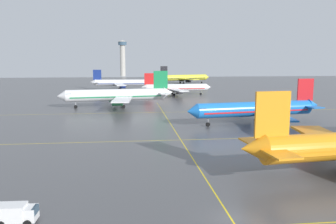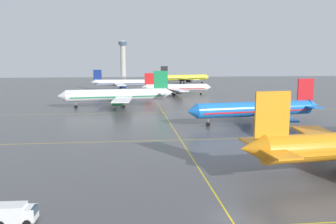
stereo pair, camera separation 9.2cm
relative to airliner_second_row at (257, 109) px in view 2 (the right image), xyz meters
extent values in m
plane|color=#4C4C4F|center=(-22.26, -52.16, -4.00)|extent=(600.00, 600.00, 0.00)
cone|color=orange|center=(-16.24, -41.61, 0.79)|extent=(3.80, 4.19, 3.85)
cube|color=orange|center=(-13.48, -41.32, 5.38)|extent=(5.13, 0.92, 6.40)
cube|color=orange|center=(-13.68, -44.56, 0.79)|extent=(3.98, 5.87, 0.26)
cube|color=orange|center=(-14.35, -38.20, 0.79)|extent=(3.98, 5.87, 0.26)
cube|color=orange|center=(0.40, -30.74, -0.27)|extent=(7.17, 16.48, 0.43)
cylinder|color=blue|center=(-0.53, -0.08, 0.07)|extent=(32.00, 8.25, 3.77)
cone|color=blue|center=(-17.54, -2.52, 0.07)|extent=(3.08, 4.03, 3.70)
cone|color=blue|center=(16.78, 2.41, 0.47)|extent=(3.66, 4.00, 3.59)
cube|color=red|center=(14.22, 2.04, 4.74)|extent=(4.77, 1.03, 5.96)
cube|color=blue|center=(14.29, 5.06, 0.47)|extent=(3.88, 5.57, 0.24)
cube|color=blue|center=(15.14, -0.84, 0.47)|extent=(3.88, 5.57, 0.24)
cube|color=blue|center=(-0.74, 8.42, -0.53)|extent=(9.99, 15.77, 0.40)
cube|color=blue|center=(1.66, -8.29, -0.53)|extent=(6.15, 15.21, 0.40)
cylinder|color=blue|center=(-1.46, 5.01, -1.82)|extent=(3.64, 2.55, 2.09)
cylinder|color=blue|center=(0.01, -5.22, -1.82)|extent=(3.64, 2.55, 2.09)
cube|color=#385166|center=(-15.28, -2.19, 0.62)|extent=(2.26, 3.69, 0.70)
cube|color=red|center=(-0.53, -0.08, -0.40)|extent=(29.49, 7.93, 0.36)
cylinder|color=#99999E|center=(-13.31, -1.91, -2.36)|extent=(0.28, 0.28, 1.64)
cylinder|color=black|center=(-13.31, -1.91, -3.46)|extent=(1.15, 0.60, 1.09)
cylinder|color=#99999E|center=(1.07, 2.76, -2.36)|extent=(0.28, 0.28, 1.64)
cylinder|color=black|center=(1.07, 2.76, -3.46)|extent=(1.15, 0.60, 1.09)
cylinder|color=#99999E|center=(1.81, -2.35, -2.36)|extent=(0.28, 0.28, 1.64)
cylinder|color=black|center=(1.81, -2.35, -3.46)|extent=(1.15, 0.60, 1.09)
cylinder|color=white|center=(-37.64, 36.74, 0.41)|extent=(34.71, 8.70, 4.09)
cone|color=white|center=(-56.10, 34.23, 0.41)|extent=(3.32, 4.35, 4.01)
cone|color=white|center=(-18.85, 39.29, 0.85)|extent=(3.94, 4.32, 3.89)
cube|color=#197F47|center=(-21.62, 38.92, 5.48)|extent=(5.18, 1.08, 6.46)
cube|color=white|center=(-21.53, 42.19, 0.85)|extent=(4.17, 6.01, 0.26)
cube|color=white|center=(-20.66, 35.79, 0.85)|extent=(4.17, 6.01, 0.26)
cube|color=white|center=(-37.80, 45.96, -0.23)|extent=(10.73, 17.10, 0.43)
cube|color=white|center=(-35.34, 27.81, -0.23)|extent=(6.79, 16.53, 0.43)
cylinder|color=#2D9956|center=(-38.60, 42.26, -1.63)|extent=(3.93, 2.73, 2.26)
cylinder|color=#2D9956|center=(-37.10, 31.16, -1.63)|extent=(3.93, 2.73, 2.26)
cube|color=#385166|center=(-53.65, 34.56, 1.01)|extent=(2.43, 3.99, 0.75)
cube|color=#197F47|center=(-37.64, 36.74, -0.10)|extent=(31.98, 8.37, 0.39)
cylinder|color=#99999E|center=(-51.51, 34.85, -2.23)|extent=(0.30, 0.30, 1.78)
cylinder|color=black|center=(-51.51, 34.85, -3.41)|extent=(1.24, 0.64, 1.18)
cylinder|color=#99999E|center=(-35.88, 39.81, -2.23)|extent=(0.30, 0.30, 1.78)
cylinder|color=black|center=(-35.88, 39.81, -3.41)|extent=(1.24, 0.64, 1.18)
cylinder|color=#99999E|center=(-35.12, 34.26, -2.23)|extent=(0.30, 0.30, 1.78)
cylinder|color=black|center=(-35.12, 34.26, -3.41)|extent=(1.24, 0.64, 1.18)
cylinder|color=white|center=(-10.57, 75.38, -0.36)|extent=(28.57, 4.86, 3.38)
cone|color=white|center=(4.78, 76.18, -0.36)|extent=(2.48, 3.43, 3.31)
cone|color=white|center=(-26.19, 74.56, 0.00)|extent=(3.01, 3.35, 3.21)
cube|color=red|center=(-23.88, 74.68, 3.82)|extent=(4.28, 0.54, 5.33)
cube|color=white|center=(-24.19, 72.00, 0.00)|extent=(3.08, 4.76, 0.21)
cube|color=white|center=(-24.47, 77.32, 0.00)|extent=(3.08, 4.76, 0.21)
cube|color=white|center=(-11.06, 67.79, -0.89)|extent=(7.91, 14.07, 0.36)
cube|color=white|center=(-11.86, 82.87, -0.89)|extent=(6.65, 13.89, 0.36)
cylinder|color=#4C4C51|center=(-10.15, 70.77, -2.05)|extent=(3.11, 2.02, 1.87)
cylinder|color=#4C4C51|center=(-10.64, 80.00, -2.05)|extent=(3.11, 2.02, 1.87)
cube|color=#385166|center=(2.74, 76.08, 0.13)|extent=(1.76, 3.19, 0.62)
cube|color=red|center=(-10.57, 75.38, -0.78)|extent=(26.30, 4.78, 0.32)
cylinder|color=#99999E|center=(0.96, 75.98, -2.54)|extent=(0.25, 0.25, 1.47)
cylinder|color=black|center=(0.96, 75.98, -3.51)|extent=(1.00, 0.45, 0.98)
cylinder|color=#99999E|center=(-12.23, 72.98, -2.54)|extent=(0.25, 0.25, 1.47)
cylinder|color=black|center=(-12.23, 72.98, -3.51)|extent=(1.00, 0.45, 0.98)
cylinder|color=#99999E|center=(-12.47, 77.59, -2.54)|extent=(0.25, 0.25, 1.47)
cylinder|color=black|center=(-12.47, 77.59, -3.51)|extent=(1.00, 0.45, 0.98)
cylinder|color=white|center=(-36.61, 109.10, -0.13)|extent=(30.37, 5.32, 3.59)
cone|color=white|center=(-20.31, 108.16, -0.13)|extent=(2.65, 3.65, 3.52)
cone|color=white|center=(-53.20, 110.06, 0.25)|extent=(3.21, 3.58, 3.41)
cube|color=navy|center=(-50.75, 109.91, 4.31)|extent=(4.54, 0.60, 5.66)
cube|color=white|center=(-51.39, 107.11, 0.25)|extent=(3.30, 5.07, 0.23)
cube|color=white|center=(-51.06, 112.77, 0.25)|extent=(3.30, 5.07, 0.23)
cube|color=white|center=(-38.02, 101.14, -0.70)|extent=(7.00, 14.74, 0.38)
cube|color=white|center=(-37.09, 117.17, -0.70)|extent=(8.47, 14.95, 0.38)
cylinder|color=navy|center=(-36.71, 104.19, -1.93)|extent=(3.32, 2.16, 1.98)
cylinder|color=navy|center=(-36.14, 113.99, -1.93)|extent=(3.32, 2.16, 1.98)
cube|color=#385166|center=(-22.48, 108.29, 0.39)|extent=(1.89, 3.39, 0.66)
cube|color=navy|center=(-36.61, 109.10, -0.58)|extent=(27.96, 5.22, 0.34)
cylinder|color=#99999E|center=(-24.36, 108.39, -2.44)|extent=(0.26, 0.26, 1.56)
cylinder|color=black|center=(-24.36, 108.39, -3.48)|extent=(1.06, 0.48, 1.04)
cylinder|color=#99999E|center=(-38.64, 106.76, -2.44)|extent=(0.26, 0.26, 1.56)
cylinder|color=black|center=(-38.64, 106.76, -3.48)|extent=(1.06, 0.48, 1.04)
cylinder|color=#99999E|center=(-38.36, 111.66, -2.44)|extent=(0.26, 0.26, 1.56)
cylinder|color=black|center=(-38.36, 111.66, -3.48)|extent=(1.06, 0.48, 1.04)
cylinder|color=yellow|center=(5.41, 152.92, 0.26)|extent=(33.01, 13.28, 3.95)
cone|color=yellow|center=(22.65, 158.05, 0.26)|extent=(3.70, 4.48, 3.87)
cone|color=yellow|center=(-12.12, 147.69, 0.68)|extent=(4.26, 4.55, 3.75)
cube|color=black|center=(-9.53, 148.47, 5.15)|extent=(4.89, 1.78, 6.24)
cube|color=yellow|center=(-9.14, 145.33, 0.68)|extent=(4.73, 6.13, 0.25)
cube|color=yellow|center=(-10.92, 151.31, 0.68)|extent=(4.73, 6.13, 0.25)
cube|color=yellow|center=(6.94, 144.15, -0.36)|extent=(12.21, 16.28, 0.42)
cube|color=yellow|center=(1.89, 161.09, -0.36)|extent=(6.64, 15.98, 0.42)
cylinder|color=black|center=(7.16, 147.80, -1.72)|extent=(4.01, 3.10, 2.18)
cylinder|color=black|center=(4.07, 158.16, -1.72)|extent=(4.01, 3.10, 2.18)
cube|color=#385166|center=(20.36, 157.37, 0.83)|extent=(2.83, 4.02, 0.73)
cube|color=black|center=(5.41, 152.92, -0.23)|extent=(30.47, 12.56, 0.37)
cylinder|color=#99999E|center=(18.36, 156.78, -2.29)|extent=(0.29, 0.29, 1.72)
cylinder|color=black|center=(18.36, 156.78, -3.43)|extent=(1.23, 0.77, 1.14)
cylinder|color=#99999E|center=(4.19, 149.73, -2.29)|extent=(0.29, 0.29, 1.72)
cylinder|color=black|center=(4.19, 149.73, -3.43)|extent=(1.23, 0.77, 1.14)
cylinder|color=#99999E|center=(2.65, 154.91, -2.29)|extent=(0.29, 0.29, 1.72)
cylinder|color=black|center=(2.65, 154.91, -3.43)|extent=(1.23, 0.77, 1.14)
cube|color=yellow|center=(-22.26, -15.59, -4.00)|extent=(146.96, 0.20, 0.01)
cube|color=yellow|center=(-22.26, 22.99, -4.00)|extent=(146.96, 0.20, 0.01)
cube|color=yellow|center=(-22.26, -15.59, -4.00)|extent=(0.20, 127.30, 0.01)
cube|color=white|center=(-45.17, -50.87, -2.75)|extent=(3.07, 2.01, 1.70)
cube|color=white|center=(-43.22, -50.95, -2.90)|extent=(1.37, 1.85, 1.40)
cube|color=#385166|center=(-42.72, -50.96, -2.55)|extent=(0.42, 1.61, 0.70)
cylinder|color=black|center=(-43.31, -51.89, -3.60)|extent=(0.81, 0.31, 0.80)
cylinder|color=black|center=(-43.24, -49.99, -3.60)|extent=(0.81, 0.31, 0.80)
cylinder|color=black|center=(-45.84, -49.90, -3.60)|extent=(0.81, 0.31, 0.80)
cylinder|color=#ADA89E|center=(-39.43, 264.11, 11.42)|extent=(5.20, 5.20, 30.85)
cylinder|color=#385166|center=(-39.43, 264.11, 28.45)|extent=(8.40, 8.40, 3.20)
cone|color=#ADA89E|center=(-39.43, 264.11, 30.95)|extent=(8.82, 8.82, 1.80)
camera|label=1|loc=(-32.79, -85.86, 12.83)|focal=36.86mm
camera|label=2|loc=(-32.70, -85.87, 12.83)|focal=36.86mm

